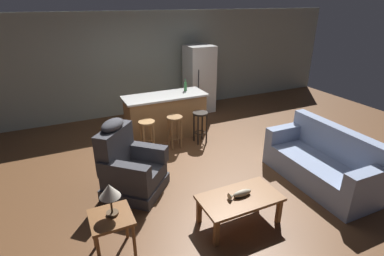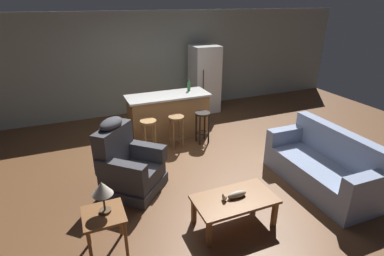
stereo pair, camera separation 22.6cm
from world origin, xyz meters
The scene contains 14 objects.
ground_plane centered at (0.00, 0.00, 0.00)m, with size 12.00×12.00×0.00m.
back_wall centered at (0.00, 3.12, 1.30)m, with size 12.00×0.05×2.60m.
coffee_table centered at (-0.12, -1.79, 0.36)m, with size 1.10×0.60×0.42m.
fish_figurine centered at (-0.12, -1.78, 0.46)m, with size 0.34×0.10×0.10m.
couch centered at (1.70, -1.52, 0.34)m, with size 0.87×1.92×0.94m.
recliner_near_lamp centered at (-1.27, -0.41, 0.42)m, with size 1.19×1.19×1.20m.
end_table centered at (-1.78, -1.62, 0.46)m, with size 0.48×0.48×0.56m.
table_lamp centered at (-1.76, -1.59, 0.87)m, with size 0.24×0.24×0.41m.
kitchen_island centered at (0.00, 1.35, 0.48)m, with size 1.80×0.70×0.95m.
bar_stool_left centered at (-0.62, 0.72, 0.47)m, with size 0.32×0.32×0.68m.
bar_stool_middle centered at (-0.04, 0.72, 0.47)m, with size 0.32×0.32×0.68m.
bar_stool_right centered at (0.54, 0.72, 0.47)m, with size 0.32×0.32×0.68m.
refrigerator centered at (1.43, 2.55, 0.88)m, with size 0.70×0.69×1.76m.
bottle_tall_green centered at (0.54, 1.46, 1.05)m, with size 0.07×0.07×0.27m.
Camera 1 is at (-2.11, -4.51, 2.85)m, focal length 28.00 mm.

